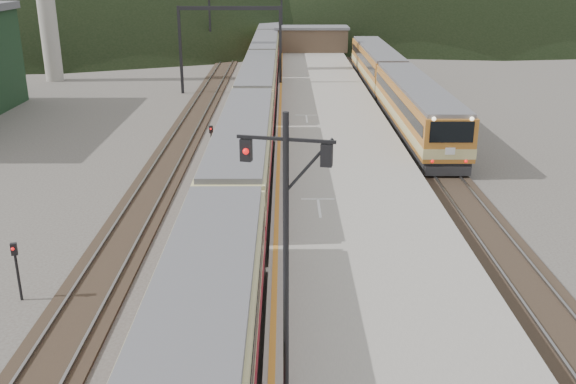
{
  "coord_description": "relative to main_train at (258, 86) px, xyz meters",
  "views": [
    {
      "loc": [
        2.23,
        -5.63,
        11.69
      ],
      "look_at": [
        2.36,
        21.43,
        2.0
      ],
      "focal_mm": 40.0,
      "sensor_mm": 36.0,
      "label": 1
    }
  ],
  "objects": [
    {
      "name": "track_main",
      "position": [
        0.0,
        -7.62,
        -1.93
      ],
      "size": [
        2.6,
        200.0,
        0.23
      ],
      "color": "black",
      "rests_on": "ground"
    },
    {
      "name": "track_far",
      "position": [
        -5.0,
        -7.62,
        -1.93
      ],
      "size": [
        2.6,
        200.0,
        0.23
      ],
      "color": "black",
      "rests_on": "ground"
    },
    {
      "name": "track_second",
      "position": [
        11.5,
        -7.62,
        -1.93
      ],
      "size": [
        2.6,
        200.0,
        0.23
      ],
      "color": "black",
      "rests_on": "ground"
    },
    {
      "name": "platform",
      "position": [
        5.6,
        -9.62,
        -1.5
      ],
      "size": [
        8.0,
        100.0,
        1.0
      ],
      "primitive_type": "cube",
      "color": "gray",
      "rests_on": "ground"
    },
    {
      "name": "gantry_near",
      "position": [
        -2.85,
        7.38,
        3.58
      ],
      "size": [
        9.55,
        0.25,
        8.0
      ],
      "color": "black",
      "rests_on": "ground"
    },
    {
      "name": "gantry_far",
      "position": [
        -2.85,
        32.38,
        3.58
      ],
      "size": [
        9.55,
        0.25,
        8.0
      ],
      "color": "black",
      "rests_on": "ground"
    },
    {
      "name": "station_shed",
      "position": [
        5.6,
        30.38,
        0.57
      ],
      "size": [
        9.4,
        4.4,
        3.1
      ],
      "color": "brown",
      "rests_on": "platform"
    },
    {
      "name": "main_train",
      "position": [
        0.0,
        0.0,
        0.0
      ],
      "size": [
        2.9,
        99.61,
        3.54
      ],
      "color": "tan",
      "rests_on": "track_main"
    },
    {
      "name": "second_train",
      "position": [
        11.5,
        1.7,
        0.05
      ],
      "size": [
        2.99,
        40.68,
        3.65
      ],
      "color": "#AD6925",
      "rests_on": "track_second"
    },
    {
      "name": "signal_mast",
      "position": [
        2.25,
        -39.85,
        3.66
      ],
      "size": [
        2.16,
        0.65,
        7.7
      ],
      "color": "black",
      "rests_on": "platform"
    },
    {
      "name": "short_signal_b",
      "position": [
        -2.33,
        -14.87,
        -0.54
      ],
      "size": [
        0.26,
        0.23,
        2.27
      ],
      "color": "black",
      "rests_on": "ground"
    },
    {
      "name": "short_signal_c",
      "position": [
        -7.47,
        -32.34,
        -0.54
      ],
      "size": [
        0.25,
        0.21,
        2.27
      ],
      "color": "black",
      "rests_on": "ground"
    }
  ]
}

